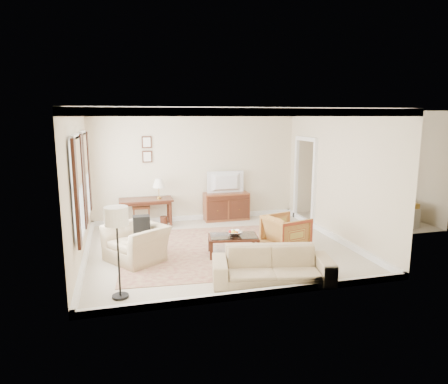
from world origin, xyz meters
name	(u,v)px	position (x,y,z in m)	size (l,w,h in m)	color
room_shell	(218,131)	(0.00, 0.00, 2.47)	(5.51, 5.01, 2.91)	beige
annex_bedroom	(370,208)	(4.49, 1.15, 0.34)	(3.00, 2.70, 2.90)	beige
window_front	(78,188)	(-2.70, -0.70, 1.55)	(0.12, 1.56, 1.80)	#CCB284
window_rear	(85,175)	(-2.70, 0.90, 1.55)	(0.12, 1.56, 1.80)	#CCB284
doorway	(305,182)	(2.71, 1.50, 1.08)	(0.10, 1.12, 2.25)	white
rug	(217,249)	(-0.07, -0.13, 0.01)	(3.89, 3.33, 0.01)	maroon
writing_desk	(146,203)	(-1.37, 2.07, 0.61)	(1.33, 0.66, 0.72)	#3E1C11
desk_chair	(141,204)	(-1.48, 2.42, 0.53)	(0.45, 0.45, 1.05)	brown
desk_lamp	(159,189)	(-1.04, 2.07, 0.97)	(0.32, 0.32, 0.50)	silver
framed_prints	(147,149)	(-1.27, 2.47, 1.94)	(0.25, 0.04, 0.68)	#3E1C11
sideboard	(226,206)	(0.77, 2.24, 0.37)	(1.21, 0.46, 0.74)	brown
tv	(226,175)	(0.77, 2.22, 1.22)	(0.95, 0.55, 0.12)	black
coffee_table	(233,240)	(0.17, -0.53, 0.31)	(1.06, 0.72, 0.42)	#3E1C11
fruit_bowl	(235,232)	(0.21, -0.51, 0.47)	(0.42, 0.42, 0.10)	silver
book_a	(226,248)	(0.03, -0.52, 0.16)	(0.28, 0.04, 0.38)	brown
book_b	(241,248)	(0.31, -0.59, 0.16)	(0.28, 0.03, 0.38)	brown
striped_armchair	(286,231)	(1.33, -0.49, 0.41)	(0.79, 0.74, 0.81)	maroon
club_armchair	(136,237)	(-1.73, -0.32, 0.47)	(1.08, 0.70, 0.94)	tan
backpack	(141,224)	(-1.62, -0.30, 0.72)	(0.32, 0.22, 0.40)	black
sofa	(272,260)	(0.44, -1.99, 0.39)	(2.01, 0.59, 0.79)	tan
floor_lamp	(117,223)	(-2.06, -1.94, 1.20)	(0.36, 0.36, 1.45)	black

